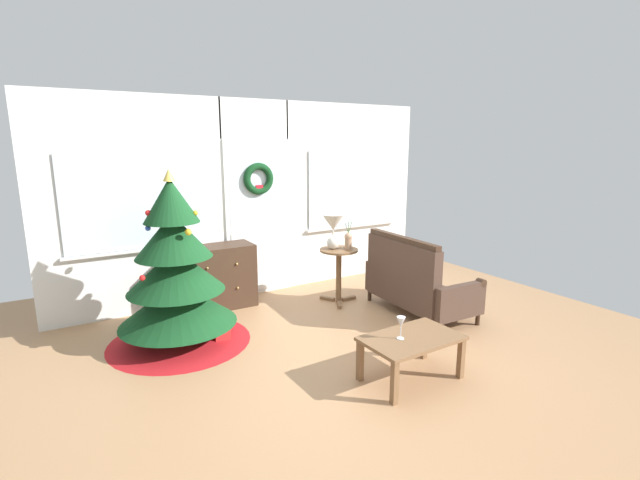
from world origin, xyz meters
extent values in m
plane|color=#AD7F56|center=(0.00, 0.00, 0.00)|extent=(6.76, 6.76, 0.00)
cube|color=white|center=(-1.52, 2.09, 1.27)|extent=(2.15, 0.08, 2.55)
cube|color=white|center=(1.52, 2.09, 1.27)|extent=(2.15, 0.08, 2.55)
cube|color=white|center=(0.00, 2.09, 2.30)|extent=(0.94, 0.08, 0.50)
cube|color=silver|center=(0.00, 2.05, 1.02)|extent=(0.90, 0.05, 2.05)
cube|color=white|center=(0.00, 2.03, 0.45)|extent=(0.78, 0.02, 0.80)
cube|color=silver|center=(0.00, 2.03, 1.40)|extent=(0.78, 0.01, 1.10)
cube|color=silver|center=(-1.52, 2.03, 1.35)|extent=(1.50, 0.01, 1.10)
cube|color=silver|center=(1.52, 2.03, 1.35)|extent=(1.50, 0.01, 1.10)
cube|color=silver|center=(-1.52, 2.02, 0.78)|extent=(1.59, 0.06, 0.03)
cube|color=silver|center=(1.52, 2.02, 0.78)|extent=(1.59, 0.06, 0.03)
torus|color=#123B1B|center=(0.00, 1.99, 1.55)|extent=(0.41, 0.09, 0.41)
cube|color=red|center=(0.00, 1.97, 1.42)|extent=(0.10, 0.02, 0.10)
cylinder|color=#4C331E|center=(-1.35, 1.02, 0.13)|extent=(0.10, 0.10, 0.26)
cone|color=red|center=(-1.35, 1.02, 0.05)|extent=(1.43, 1.43, 0.10)
cone|color=#14421E|center=(-1.35, 1.02, 0.42)|extent=(1.17, 1.17, 0.43)
cone|color=#14421E|center=(-1.35, 1.02, 0.77)|extent=(0.96, 0.96, 0.43)
cone|color=#14421E|center=(-1.35, 1.02, 1.12)|extent=(0.75, 0.75, 0.43)
cone|color=#14421E|center=(-1.35, 1.02, 1.46)|extent=(0.54, 0.54, 0.43)
cone|color=#E0BC4C|center=(-1.35, 1.02, 1.71)|extent=(0.12, 0.12, 0.12)
sphere|color=red|center=(-1.56, 1.03, 1.35)|extent=(0.06, 0.06, 0.06)
sphere|color=gold|center=(-1.27, 0.77, 1.18)|extent=(0.06, 0.06, 0.06)
sphere|color=silver|center=(-1.32, 1.23, 1.42)|extent=(0.06, 0.06, 0.06)
sphere|color=#264CB2|center=(-1.29, 1.31, 0.99)|extent=(0.06, 0.06, 0.06)
sphere|color=red|center=(-1.70, 0.82, 0.79)|extent=(0.06, 0.06, 0.06)
sphere|color=gold|center=(-1.15, 0.92, 1.34)|extent=(0.05, 0.05, 0.05)
sphere|color=silver|center=(-1.14, 1.19, 1.10)|extent=(0.08, 0.08, 0.08)
sphere|color=#264CB2|center=(-1.59, 0.96, 1.22)|extent=(0.05, 0.05, 0.05)
cube|color=#3D281C|center=(-0.68, 1.79, 0.39)|extent=(0.90, 0.43, 0.78)
sphere|color=tan|center=(-0.86, 1.57, 0.58)|extent=(0.03, 0.03, 0.03)
sphere|color=tan|center=(-0.50, 1.57, 0.58)|extent=(0.03, 0.03, 0.03)
sphere|color=tan|center=(-0.86, 1.57, 0.28)|extent=(0.03, 0.03, 0.03)
sphere|color=tan|center=(-0.50, 1.57, 0.28)|extent=(0.03, 0.03, 0.03)
cylinder|color=#3D281C|center=(1.62, -0.28, 0.07)|extent=(0.05, 0.05, 0.14)
cylinder|color=#3D281C|center=(1.68, 0.98, 0.07)|extent=(0.05, 0.05, 0.14)
cylinder|color=#3D281C|center=(1.02, -0.25, 0.07)|extent=(0.05, 0.05, 0.14)
cylinder|color=#3D281C|center=(1.08, 1.00, 0.07)|extent=(0.05, 0.05, 0.14)
cube|color=#473328|center=(1.35, 0.36, 0.21)|extent=(0.77, 1.23, 0.14)
cube|color=#473328|center=(1.05, 0.38, 0.59)|extent=(0.18, 1.20, 0.62)
cube|color=#3D281C|center=(1.05, 0.38, 0.93)|extent=(0.13, 1.17, 0.06)
cube|color=#473328|center=(1.32, -0.28, 0.33)|extent=(0.67, 0.12, 0.38)
cylinder|color=#3D281C|center=(1.61, -0.29, 0.50)|extent=(0.09, 0.09, 0.09)
cube|color=#473328|center=(1.38, 1.00, 0.33)|extent=(0.67, 0.12, 0.38)
cylinder|color=#3D281C|center=(1.67, 0.99, 0.50)|extent=(0.09, 0.09, 0.09)
cylinder|color=brown|center=(0.70, 1.16, 0.69)|extent=(0.48, 0.48, 0.02)
cylinder|color=brown|center=(0.70, 1.16, 0.34)|extent=(0.07, 0.07, 0.67)
cube|color=brown|center=(0.86, 1.16, 0.02)|extent=(0.20, 0.05, 0.04)
cube|color=brown|center=(0.62, 1.30, 0.02)|extent=(0.14, 0.20, 0.04)
cube|color=brown|center=(0.62, 1.02, 0.02)|extent=(0.14, 0.20, 0.04)
sphere|color=silver|center=(0.64, 1.20, 0.78)|extent=(0.16, 0.16, 0.16)
cylinder|color=silver|center=(0.64, 1.20, 0.91)|extent=(0.02, 0.02, 0.06)
cone|color=silver|center=(0.64, 1.20, 1.04)|extent=(0.28, 0.28, 0.20)
cylinder|color=tan|center=(0.80, 1.10, 0.78)|extent=(0.09, 0.09, 0.16)
sphere|color=tan|center=(0.80, 1.10, 0.86)|extent=(0.10, 0.10, 0.10)
cylinder|color=#4C7042|center=(0.78, 1.10, 0.96)|extent=(0.07, 0.01, 0.17)
cylinder|color=#4C7042|center=(0.80, 1.10, 0.96)|extent=(0.01, 0.01, 0.18)
cylinder|color=#4C7042|center=(0.82, 1.10, 0.96)|extent=(0.07, 0.01, 0.17)
cube|color=brown|center=(0.15, -0.78, 0.37)|extent=(0.85, 0.54, 0.03)
cube|color=brown|center=(-0.22, -1.01, 0.18)|extent=(0.05, 0.05, 0.36)
cube|color=brown|center=(0.54, -1.00, 0.18)|extent=(0.05, 0.05, 0.36)
cube|color=brown|center=(-0.23, -0.57, 0.18)|extent=(0.05, 0.05, 0.36)
cube|color=brown|center=(0.53, -0.56, 0.18)|extent=(0.05, 0.05, 0.36)
cylinder|color=silver|center=(0.04, -0.76, 0.39)|extent=(0.06, 0.06, 0.01)
cylinder|color=silver|center=(0.04, -0.76, 0.44)|extent=(0.01, 0.01, 0.10)
cone|color=silver|center=(0.04, -0.76, 0.54)|extent=(0.08, 0.08, 0.09)
cube|color=red|center=(-0.99, 0.80, 0.08)|extent=(0.16, 0.15, 0.16)
camera|label=1|loc=(-2.40, -3.46, 2.01)|focal=25.56mm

